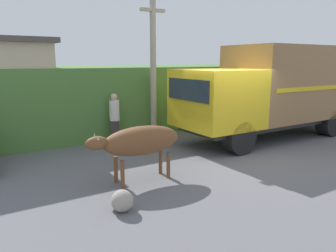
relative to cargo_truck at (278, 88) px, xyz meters
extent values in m
plane|color=slate|center=(-2.82, -1.01, -1.78)|extent=(60.00, 60.00, 0.00)
cube|color=#4C7A38|center=(-2.82, 6.01, -0.52)|extent=(32.00, 6.93, 2.51)
cube|color=#2D2D2D|center=(-0.23, 0.02, -1.19)|extent=(6.75, 1.87, 0.18)
cube|color=gold|center=(-2.80, 0.02, -0.20)|extent=(2.20, 2.34, 1.80)
cube|color=#232D38|center=(-3.92, 0.02, 0.13)|extent=(0.04, 1.99, 0.63)
cube|color=olive|center=(0.87, 0.02, 0.19)|extent=(5.14, 2.34, 2.57)
cube|color=gold|center=(0.87, -1.16, 0.06)|extent=(4.62, 0.03, 0.14)
cylinder|color=black|center=(-2.69, -0.89, -1.28)|extent=(1.00, 0.51, 1.00)
cylinder|color=black|center=(1.90, -0.89, -1.28)|extent=(1.00, 0.51, 1.00)
ellipsoid|color=brown|center=(-6.16, -1.38, -0.82)|extent=(1.90, 0.67, 0.67)
ellipsoid|color=brown|center=(-7.23, -1.38, -0.74)|extent=(0.50, 0.29, 0.29)
cone|color=#B7AD93|center=(-7.23, -1.49, -0.60)|extent=(0.06, 0.06, 0.11)
cone|color=#B7AD93|center=(-7.23, -1.26, -0.60)|extent=(0.06, 0.06, 0.11)
cylinder|color=brown|center=(-6.75, -1.56, -1.47)|extent=(0.09, 0.09, 0.62)
cylinder|color=brown|center=(-6.75, -1.20, -1.47)|extent=(0.09, 0.09, 0.62)
cylinder|color=brown|center=(-5.57, -1.56, -1.47)|extent=(0.09, 0.09, 0.62)
cylinder|color=brown|center=(-5.57, -1.20, -1.47)|extent=(0.09, 0.09, 0.62)
cube|color=#38332D|center=(-5.32, 2.21, -1.39)|extent=(0.33, 0.27, 0.78)
cylinder|color=silver|center=(-5.32, 2.21, -0.65)|extent=(0.42, 0.42, 0.68)
sphere|color=#DBB28E|center=(-5.32, 2.21, -0.20)|extent=(0.22, 0.22, 0.22)
cylinder|color=#9E998E|center=(-3.83, 2.21, 0.73)|extent=(0.21, 0.21, 5.01)
cube|color=#9E998E|center=(-3.83, 2.21, 2.63)|extent=(0.90, 0.17, 0.10)
sphere|color=gray|center=(-7.23, -2.61, -1.57)|extent=(0.41, 0.41, 0.41)
camera|label=1|loc=(-9.49, -7.84, 0.96)|focal=35.00mm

